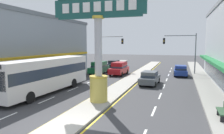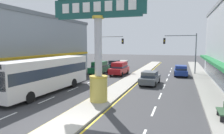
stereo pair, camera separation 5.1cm
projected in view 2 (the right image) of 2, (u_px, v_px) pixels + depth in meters
The scene contains 16 objects.
ground_plane at pixel (61, 130), 11.14m from camera, with size 160.00×160.00×0.00m, color #3A3A3D.
median_strip at pixel (134, 78), 28.08m from camera, with size 2.18×52.00×0.14m, color #A39E93.
sidewalk_left at pixel (69, 76), 29.00m from camera, with size 2.25×60.00×0.18m, color gray.
sidewalk_right at pixel (206, 84), 23.38m from camera, with size 2.25×60.00×0.18m, color gray.
lane_markings at pixel (131, 80), 26.81m from camera, with size 8.92×52.00×0.01m.
district_sign at pixel (98, 51), 15.79m from camera, with size 7.35×1.44×8.07m.
storefront_left at pixel (19, 47), 27.18m from camera, with size 9.89×23.28×8.36m.
traffic_light_left_side at pixel (107, 46), 35.97m from camera, with size 4.86×0.46×6.20m.
traffic_light_right_side at pixel (184, 47), 31.21m from camera, with size 4.86×0.46×6.20m.
bus_near_right_lane at pixel (46, 73), 19.48m from camera, with size 3.00×11.30×3.26m.
sedan_far_right_lane at pixel (181, 70), 29.94m from camera, with size 1.97×4.37×1.53m.
suv_near_left_lane at pixel (119, 68), 30.98m from camera, with size 2.07×4.65×1.90m.
suv_mid_left_lane at pixel (99, 67), 32.16m from camera, with size 2.00×4.62×1.90m.
sedan_far_left_oncoming at pixel (114, 64), 39.07m from camera, with size 1.99×4.38×1.53m.
sedan_kerb_right at pixel (150, 78), 23.48m from camera, with size 2.00×4.38×1.53m.
street_bench at pixel (223, 111), 12.21m from camera, with size 0.48×1.60×0.88m.
Camera 2 is at (6.08, -9.23, 4.62)m, focal length 32.99 mm.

